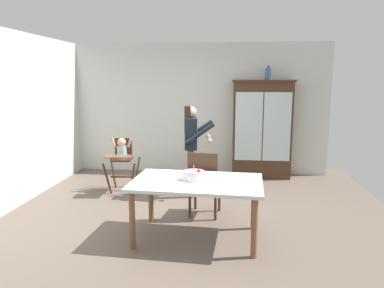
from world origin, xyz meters
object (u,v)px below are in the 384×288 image
(adult_person, at_px, (191,140))
(birthday_cake, at_px, (194,175))
(dining_table, at_px, (197,188))
(dining_chair_far_side, at_px, (204,180))
(ceramic_vase, at_px, (268,74))
(high_chair_with_toddler, at_px, (122,155))
(china_cabinet, at_px, (262,129))

(adult_person, xyz_separation_m, birthday_cake, (0.21, -1.60, -0.17))
(dining_table, bearing_deg, birthday_cake, 132.30)
(dining_chair_far_side, bearing_deg, birthday_cake, 90.14)
(ceramic_vase, height_order, dining_table, ceramic_vase)
(ceramic_vase, xyz_separation_m, birthday_cake, (-1.15, -2.98, -1.28))
(adult_person, relative_size, birthday_cake, 5.47)
(ceramic_vase, height_order, high_chair_with_toddler, ceramic_vase)
(ceramic_vase, xyz_separation_m, dining_chair_far_side, (-1.08, -2.32, -1.52))
(birthday_cake, bearing_deg, adult_person, 97.36)
(adult_person, bearing_deg, ceramic_vase, -51.51)
(china_cabinet, xyz_separation_m, adult_person, (-1.27, -1.37, -0.01))
(china_cabinet, distance_m, dining_chair_far_side, 2.55)
(birthday_cake, height_order, dining_chair_far_side, dining_chair_far_side)
(china_cabinet, distance_m, adult_person, 1.87)
(china_cabinet, bearing_deg, ceramic_vase, 2.39)
(dining_table, bearing_deg, ceramic_vase, 69.84)
(ceramic_vase, distance_m, dining_table, 3.52)
(china_cabinet, bearing_deg, dining_table, -108.67)
(dining_table, bearing_deg, high_chair_with_toddler, 129.72)
(china_cabinet, height_order, birthday_cake, china_cabinet)
(china_cabinet, distance_m, dining_table, 3.21)
(china_cabinet, xyz_separation_m, dining_table, (-1.02, -3.02, -0.33))
(china_cabinet, height_order, adult_person, china_cabinet)
(birthday_cake, distance_m, dining_chair_far_side, 0.70)
(ceramic_vase, bearing_deg, dining_table, -110.16)
(china_cabinet, relative_size, dining_table, 1.20)
(high_chair_with_toddler, xyz_separation_m, dining_table, (1.50, -1.80, -0.00))
(china_cabinet, distance_m, birthday_cake, 3.16)
(ceramic_vase, xyz_separation_m, dining_table, (-1.11, -3.02, -1.42))
(china_cabinet, bearing_deg, adult_person, -132.87)
(high_chair_with_toddler, distance_m, dining_chair_far_side, 1.89)
(ceramic_vase, distance_m, high_chair_with_toddler, 3.21)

